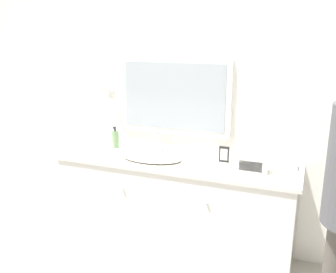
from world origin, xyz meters
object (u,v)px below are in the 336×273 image
object	(u,v)px
appliance_box	(252,164)
picture_frame	(224,154)
sink_basin	(152,156)
soap_bottle	(115,139)

from	to	relation	value
appliance_box	picture_frame	bearing A→B (deg)	151.95
appliance_box	picture_frame	size ratio (longest dim) A/B	1.81
appliance_box	picture_frame	world-z (taller)	picture_frame
picture_frame	sink_basin	bearing A→B (deg)	-167.77
sink_basin	soap_bottle	bearing A→B (deg)	159.36
sink_basin	picture_frame	world-z (taller)	sink_basin
soap_bottle	appliance_box	size ratio (longest dim) A/B	0.82
picture_frame	soap_bottle	bearing A→B (deg)	177.91
sink_basin	appliance_box	world-z (taller)	sink_basin
soap_bottle	picture_frame	bearing A→B (deg)	-2.09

